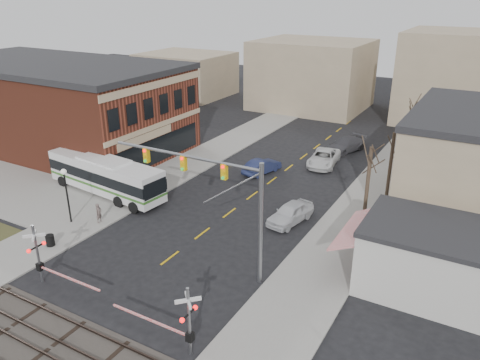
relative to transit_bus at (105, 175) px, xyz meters
name	(u,v)px	position (x,y,z in m)	size (l,w,h in m)	color
ground	(151,272)	(11.56, -7.91, -1.81)	(160.00, 160.00, 0.00)	black
sidewalk_west	(201,158)	(2.06, 12.09, -1.75)	(5.00, 60.00, 0.12)	gray
sidewalk_east	(376,193)	(21.06, 12.09, -1.75)	(5.00, 60.00, 0.12)	gray
plaza_west	(4,182)	(-10.44, -2.91, -1.76)	(20.00, 10.00, 0.11)	gray
ballast_strip	(51,348)	(11.56, -15.91, -1.78)	(160.00, 5.00, 0.06)	#332D28
rail_tracks	(50,347)	(11.56, -15.91, -1.69)	(160.00, 3.91, 0.14)	#2D231E
brick_building	(55,104)	(-15.42, 8.09, 3.00)	(30.40, 15.40, 9.60)	brown
awning_shop	(432,259)	(27.53, -0.91, 0.35)	(9.74, 6.20, 4.30)	beige
tree_east_a	(367,191)	(22.06, 4.09, 1.68)	(0.28, 0.28, 6.75)	#382B21
tree_east_b	(390,169)	(22.36, 10.09, 1.46)	(0.28, 0.28, 6.30)	#382B21
tree_east_c	(412,139)	(22.56, 18.09, 1.91)	(0.28, 0.28, 7.20)	#382B21
transit_bus	(105,175)	(0.00, 0.00, 0.00)	(12.66, 4.02, 3.20)	silver
traffic_signal_mast	(218,188)	(15.23, -5.33, 3.98)	(11.02, 0.30, 8.00)	gray
rr_crossing_west	(42,256)	(6.68, -12.08, 0.16)	(5.60, 1.36, 4.00)	gray
rr_crossing_east	(182,320)	(17.64, -12.66, 0.16)	(5.60, 1.36, 4.00)	gray
street_lamp	(66,185)	(1.63, -5.61, 1.49)	(0.44, 0.44, 4.46)	black
trash_bin	(50,240)	(3.23, -8.91, -1.28)	(0.60, 0.60, 0.83)	black
car_a	(290,213)	(16.56, 3.10, -1.02)	(1.87, 4.64, 1.58)	silver
car_b	(262,166)	(9.81, 11.38, -1.08)	(1.54, 4.43, 1.46)	#1D2449
car_c	(324,158)	(14.37, 16.58, -1.02)	(2.61, 5.66, 1.57)	silver
car_d	(346,145)	(14.98, 22.05, -1.02)	(2.22, 5.47, 1.59)	#404045
pedestrian_near	(99,213)	(3.65, -4.55, -0.89)	(0.58, 0.38, 1.59)	#645450
pedestrian_far	(115,183)	(0.54, 0.52, -0.89)	(0.78, 0.61, 1.60)	#2F3653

